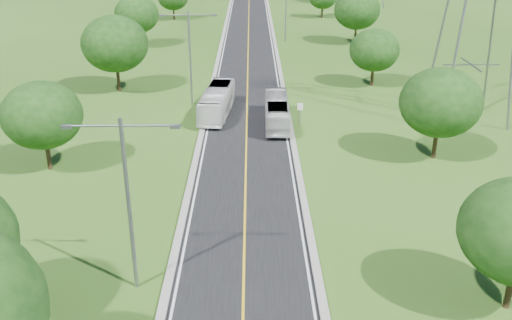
# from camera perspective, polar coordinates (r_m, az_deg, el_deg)

# --- Properties ---
(ground) EXTENTS (260.00, 260.00, 0.00)m
(ground) POSITION_cam_1_polar(r_m,az_deg,el_deg) (77.03, -0.83, 9.07)
(ground) COLOR #274914
(ground) RESTS_ON ground
(road) EXTENTS (8.00, 150.00, 0.06)m
(road) POSITION_cam_1_polar(r_m,az_deg,el_deg) (82.84, -0.81, 10.13)
(road) COLOR black
(road) RESTS_ON ground
(curb_left) EXTENTS (0.50, 150.00, 0.22)m
(curb_left) POSITION_cam_1_polar(r_m,az_deg,el_deg) (82.96, -3.79, 10.15)
(curb_left) COLOR gray
(curb_left) RESTS_ON ground
(curb_right) EXTENTS (0.50, 150.00, 0.22)m
(curb_right) POSITION_cam_1_polar(r_m,az_deg,el_deg) (82.91, 2.18, 10.18)
(curb_right) COLOR gray
(curb_right) RESTS_ON ground
(speed_limit_sign) EXTENTS (0.55, 0.09, 2.40)m
(speed_limit_sign) POSITION_cam_1_polar(r_m,az_deg,el_deg) (55.66, 4.43, 4.96)
(speed_limit_sign) COLOR slate
(speed_limit_sign) RESTS_ON ground
(streetlight_near_left) EXTENTS (5.90, 0.25, 10.00)m
(streetlight_near_left) POSITION_cam_1_polar(r_m,az_deg,el_deg) (30.44, -12.73, -3.11)
(streetlight_near_left) COLOR slate
(streetlight_near_left) RESTS_ON ground
(streetlight_mid_left) EXTENTS (5.90, 0.25, 10.00)m
(streetlight_mid_left) POSITION_cam_1_polar(r_m,az_deg,el_deg) (61.39, -6.64, 10.85)
(streetlight_mid_left) COLOR slate
(streetlight_mid_left) RESTS_ON ground
(streetlight_far_right) EXTENTS (5.90, 0.25, 10.00)m
(streetlight_far_right) POSITION_cam_1_polar(r_m,az_deg,el_deg) (93.69, 3.01, 15.36)
(streetlight_far_right) COLOR slate
(streetlight_far_right) RESTS_ON ground
(tree_lb) EXTENTS (6.30, 6.30, 7.33)m
(tree_lb) POSITION_cam_1_polar(r_m,az_deg,el_deg) (47.94, -20.61, 4.22)
(tree_lb) COLOR black
(tree_lb) RESTS_ON ground
(tree_lc) EXTENTS (7.56, 7.56, 8.79)m
(tree_lc) POSITION_cam_1_polar(r_m,az_deg,el_deg) (67.80, -13.94, 11.22)
(tree_lc) COLOR black
(tree_lc) RESTS_ON ground
(tree_ld) EXTENTS (6.72, 6.72, 7.82)m
(tree_ld) POSITION_cam_1_polar(r_m,az_deg,el_deg) (91.41, -11.86, 14.07)
(tree_ld) COLOR black
(tree_ld) RESTS_ON ground
(tree_rb) EXTENTS (6.72, 6.72, 7.82)m
(tree_rb) POSITION_cam_1_polar(r_m,az_deg,el_deg) (49.33, 17.97, 5.49)
(tree_rb) COLOR black
(tree_rb) RESTS_ON ground
(tree_rc) EXTENTS (5.88, 5.88, 6.84)m
(tree_rc) POSITION_cam_1_polar(r_m,az_deg,el_deg) (69.76, 11.76, 10.70)
(tree_rc) COLOR black
(tree_rc) RESTS_ON ground
(tree_rd) EXTENTS (7.14, 7.14, 8.30)m
(tree_rd) POSITION_cam_1_polar(r_m,az_deg,el_deg) (93.12, 10.07, 14.57)
(tree_rd) COLOR black
(tree_rd) RESTS_ON ground
(bus_outbound) EXTENTS (2.39, 9.55, 2.65)m
(bus_outbound) POSITION_cam_1_polar(r_m,az_deg,el_deg) (56.00, 2.10, 4.90)
(bus_outbound) COLOR silver
(bus_outbound) RESTS_ON road
(bus_inbound) EXTENTS (3.45, 10.41, 2.85)m
(bus_inbound) POSITION_cam_1_polar(r_m,az_deg,el_deg) (58.85, -3.92, 5.89)
(bus_inbound) COLOR white
(bus_inbound) RESTS_ON road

